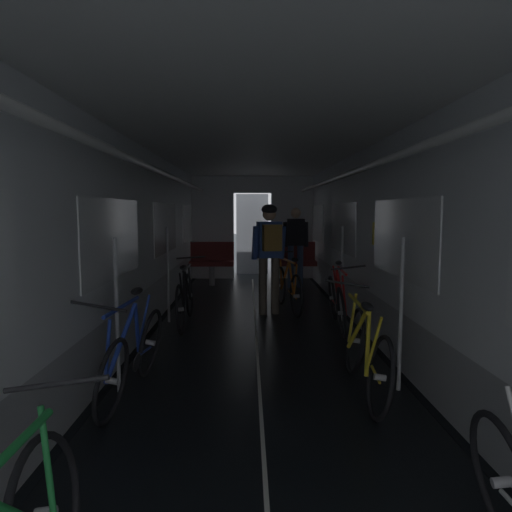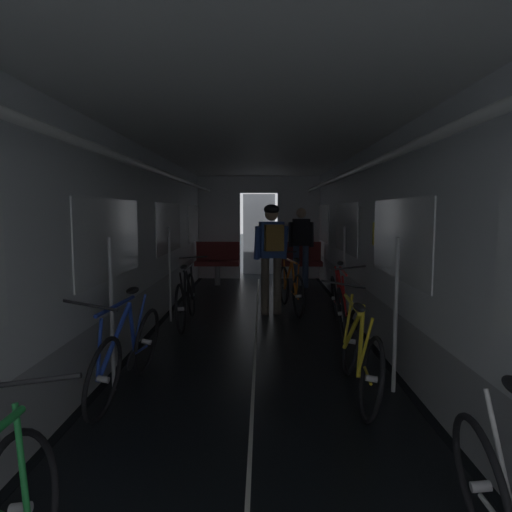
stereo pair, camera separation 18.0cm
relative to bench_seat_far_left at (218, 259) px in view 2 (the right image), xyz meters
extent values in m
cube|color=black|center=(-0.51, -4.82, -0.56)|extent=(0.08, 11.50, 0.01)
cube|color=black|center=(2.31, -4.82, -0.56)|extent=(0.08, 11.50, 0.01)
cube|color=beige|center=(0.90, -4.82, -0.56)|extent=(0.03, 11.27, 0.00)
cube|color=#9EA0A5|center=(-0.61, -4.82, -0.27)|extent=(0.12, 11.50, 0.60)
cube|color=silver|center=(-0.61, -4.82, 0.96)|extent=(0.12, 11.50, 1.85)
cube|color=white|center=(-0.54, -5.40, 0.78)|extent=(0.02, 1.90, 0.80)
cube|color=white|center=(-0.54, -2.52, 0.78)|extent=(0.02, 1.90, 0.80)
cube|color=white|center=(-0.54, 0.35, 0.78)|extent=(0.02, 1.90, 0.80)
cube|color=yellow|center=(-0.54, -4.57, 0.78)|extent=(0.01, 0.20, 0.28)
cylinder|color=white|center=(-0.27, -4.82, 1.53)|extent=(0.07, 11.04, 0.07)
cylinder|color=#B7BABF|center=(-0.37, -5.97, 0.13)|extent=(0.04, 0.04, 1.40)
cylinder|color=#B7BABF|center=(-0.37, -3.37, 0.13)|extent=(0.04, 0.04, 1.40)
cube|color=#9EA0A5|center=(2.41, -4.82, -0.27)|extent=(0.12, 11.50, 0.60)
cube|color=silver|center=(2.41, -4.82, 0.96)|extent=(0.12, 11.50, 1.85)
cube|color=white|center=(2.35, -5.40, 0.78)|extent=(0.02, 1.90, 0.80)
cube|color=white|center=(2.35, -2.52, 0.78)|extent=(0.02, 1.90, 0.80)
cube|color=white|center=(2.35, 0.35, 0.78)|extent=(0.02, 1.90, 0.80)
cube|color=yellow|center=(2.35, -4.43, 0.78)|extent=(0.01, 0.20, 0.28)
cylinder|color=white|center=(2.07, -4.82, 1.53)|extent=(0.07, 11.04, 0.07)
cylinder|color=#B7BABF|center=(2.17, -5.97, 0.13)|extent=(0.04, 0.04, 1.40)
cylinder|color=#B7BABF|center=(2.17, -3.37, 0.13)|extent=(0.04, 0.04, 1.40)
cube|color=silver|center=(-0.05, 0.99, 0.66)|extent=(1.00, 0.12, 2.45)
cube|color=silver|center=(1.85, 0.99, 0.66)|extent=(1.00, 0.12, 2.45)
cube|color=silver|center=(0.90, 0.99, 1.68)|extent=(0.90, 0.12, 0.40)
cube|color=#4C4F54|center=(0.90, 1.69, 0.46)|extent=(0.81, 0.04, 2.05)
cube|color=white|center=(0.90, -4.82, 1.94)|extent=(3.14, 11.62, 0.12)
cylinder|color=gray|center=(0.00, -0.07, -0.35)|extent=(0.12, 0.12, 0.44)
cube|color=maroon|center=(0.00, -0.07, -0.08)|extent=(0.96, 0.44, 0.10)
cube|color=maroon|center=(0.00, 0.12, 0.17)|extent=(0.96, 0.08, 0.40)
torus|color=gray|center=(-0.43, 0.15, 0.37)|extent=(0.14, 0.14, 0.02)
cylinder|color=gray|center=(1.80, -0.07, -0.35)|extent=(0.12, 0.12, 0.44)
cube|color=maroon|center=(1.80, -0.07, -0.08)|extent=(0.96, 0.44, 0.10)
cube|color=maroon|center=(1.80, 0.12, 0.17)|extent=(0.96, 0.08, 0.40)
torus|color=gray|center=(1.37, 0.15, 0.37)|extent=(0.14, 0.14, 0.02)
torus|color=black|center=(1.83, -6.53, -0.24)|extent=(0.17, 0.68, 0.67)
cylinder|color=#B2B2B7|center=(1.83, -6.53, -0.24)|extent=(0.10, 0.05, 0.06)
torus|color=black|center=(1.88, -5.51, -0.24)|extent=(0.17, 0.68, 0.67)
cylinder|color=#B2B2B7|center=(1.88, -5.51, -0.24)|extent=(0.10, 0.05, 0.06)
cylinder|color=yellow|center=(1.83, -5.83, -0.02)|extent=(0.11, 0.54, 0.56)
cylinder|color=yellow|center=(1.81, -6.24, -0.02)|extent=(0.13, 0.34, 0.55)
cylinder|color=yellow|center=(1.78, -5.98, 0.24)|extent=(0.07, 0.82, 0.04)
cylinder|color=yellow|center=(1.80, -6.46, 0.00)|extent=(0.09, 0.17, 0.49)
cylinder|color=yellow|center=(1.85, -6.31, -0.26)|extent=(0.05, 0.45, 0.07)
cylinder|color=yellow|center=(1.84, -5.54, 0.00)|extent=(0.11, 0.09, 0.49)
cylinder|color=black|center=(1.86, -6.08, -0.28)|extent=(0.05, 0.17, 0.17)
ellipsoid|color=black|center=(1.75, -6.41, 0.30)|extent=(0.11, 0.24, 0.07)
cylinder|color=black|center=(1.79, -5.52, 0.34)|extent=(0.44, 0.04, 0.09)
torus|color=black|center=(-0.17, -5.56, -0.24)|extent=(0.19, 0.68, 0.67)
cylinder|color=#B2B2B7|center=(-0.17, -5.56, -0.24)|extent=(0.10, 0.06, 0.06)
torus|color=black|center=(-0.25, -6.57, -0.24)|extent=(0.19, 0.68, 0.67)
cylinder|color=#B2B2B7|center=(-0.25, -6.57, -0.24)|extent=(0.10, 0.06, 0.06)
cylinder|color=#2342B7|center=(-0.26, -6.26, -0.02)|extent=(0.16, 0.53, 0.56)
cylinder|color=#2342B7|center=(-0.23, -5.85, -0.02)|extent=(0.10, 0.35, 0.55)
cylinder|color=#2342B7|center=(-0.29, -6.10, 0.24)|extent=(0.10, 0.82, 0.04)
cylinder|color=#2342B7|center=(-0.21, -5.62, 0.00)|extent=(0.11, 0.16, 0.49)
cylinder|color=#2342B7|center=(-0.18, -5.78, -0.26)|extent=(0.06, 0.45, 0.07)
cylinder|color=#2342B7|center=(-0.28, -6.54, 0.00)|extent=(0.10, 0.10, 0.49)
cylinder|color=black|center=(-0.20, -6.01, -0.28)|extent=(0.05, 0.17, 0.17)
ellipsoid|color=black|center=(-0.26, -5.67, 0.30)|extent=(0.12, 0.25, 0.07)
cylinder|color=black|center=(-0.34, -6.56, 0.34)|extent=(0.44, 0.06, 0.09)
torus|color=black|center=(-0.10, -4.05, -0.23)|extent=(0.09, 0.67, 0.67)
cylinder|color=#B2B2B7|center=(-0.10, -4.05, -0.23)|extent=(0.09, 0.05, 0.06)
torus|color=black|center=(-0.11, -3.03, -0.23)|extent=(0.09, 0.67, 0.67)
cylinder|color=#B2B2B7|center=(-0.11, -3.03, -0.23)|extent=(0.09, 0.05, 0.06)
cylinder|color=black|center=(-0.09, -3.35, -0.01)|extent=(0.07, 0.54, 0.56)
cylinder|color=black|center=(-0.09, -3.76, -0.01)|extent=(0.07, 0.34, 0.55)
cylinder|color=black|center=(-0.08, -3.50, 0.25)|extent=(0.05, 0.82, 0.04)
cylinder|color=black|center=(-0.08, -3.98, 0.01)|extent=(0.05, 0.16, 0.49)
cylinder|color=black|center=(-0.10, -3.83, -0.26)|extent=(0.03, 0.45, 0.07)
cylinder|color=black|center=(-0.10, -3.06, 0.01)|extent=(0.06, 0.09, 0.49)
cylinder|color=black|center=(-0.11, -3.60, -0.28)|extent=(0.02, 0.17, 0.17)
ellipsoid|color=black|center=(-0.07, -3.93, 0.31)|extent=(0.10, 0.24, 0.07)
cylinder|color=black|center=(-0.08, -3.04, 0.35)|extent=(0.44, 0.03, 0.05)
torus|color=black|center=(2.02, -7.92, -0.24)|extent=(0.18, 0.68, 0.67)
cylinder|color=#B2B2B7|center=(2.02, -7.92, -0.24)|extent=(0.10, 0.06, 0.06)
cylinder|color=silver|center=(2.05, -7.99, 0.00)|extent=(0.09, 0.17, 0.49)
torus|color=black|center=(2.07, -3.26, -0.23)|extent=(0.16, 0.68, 0.67)
cylinder|color=#B2B2B7|center=(2.07, -3.26, -0.23)|extent=(0.10, 0.06, 0.06)
torus|color=black|center=(1.99, -4.28, -0.23)|extent=(0.16, 0.68, 0.67)
cylinder|color=#B2B2B7|center=(1.99, -4.28, -0.23)|extent=(0.10, 0.06, 0.06)
cylinder|color=red|center=(2.04, -3.97, -0.02)|extent=(0.07, 0.54, 0.56)
cylinder|color=red|center=(2.07, -3.56, -0.02)|extent=(0.12, 0.34, 0.55)
cylinder|color=red|center=(2.08, -3.81, 0.25)|extent=(0.10, 0.82, 0.04)
cylinder|color=red|center=(2.09, -3.33, 0.01)|extent=(0.07, 0.17, 0.49)
cylinder|color=red|center=(2.05, -3.48, -0.26)|extent=(0.06, 0.45, 0.07)
cylinder|color=red|center=(2.02, -4.25, 0.01)|extent=(0.09, 0.09, 0.49)
cylinder|color=black|center=(2.03, -3.71, -0.28)|extent=(0.04, 0.17, 0.17)
ellipsoid|color=black|center=(2.12, -3.38, 0.31)|extent=(0.11, 0.25, 0.07)
cylinder|color=black|center=(2.06, -4.27, 0.35)|extent=(0.44, 0.05, 0.08)
torus|color=black|center=(-0.08, -8.11, -0.24)|extent=(0.12, 0.67, 0.67)
cylinder|color=#B2B2B7|center=(-0.08, -8.11, -0.24)|extent=(0.10, 0.05, 0.06)
cylinder|color=#1E8438|center=(-0.04, -8.14, 0.01)|extent=(0.09, 0.09, 0.49)
cylinder|color=black|center=(0.00, -8.12, 0.34)|extent=(0.44, 0.03, 0.08)
cylinder|color=brown|center=(1.03, -2.90, -0.12)|extent=(0.13, 0.13, 0.90)
cylinder|color=brown|center=(1.23, -2.86, -0.12)|extent=(0.13, 0.13, 0.90)
cube|color=#2D4C99|center=(1.13, -2.88, 0.61)|extent=(0.40, 0.29, 0.56)
cylinder|color=#2D4C99|center=(0.91, -2.90, 0.56)|extent=(0.13, 0.21, 0.53)
cylinder|color=#2D4C99|center=(1.34, -2.81, 0.56)|extent=(0.13, 0.21, 0.53)
sphere|color=tan|center=(1.13, -2.88, 1.01)|extent=(0.21, 0.21, 0.21)
ellipsoid|color=black|center=(1.13, -2.88, 1.08)|extent=(0.29, 0.32, 0.16)
cube|color=olive|center=(1.16, -3.04, 0.65)|extent=(0.31, 0.21, 0.40)
torus|color=black|center=(1.54, -3.13, -0.23)|extent=(0.15, 0.67, 0.67)
cylinder|color=#B2B2B7|center=(1.54, -3.13, -0.23)|extent=(0.10, 0.06, 0.05)
torus|color=black|center=(1.36, -2.12, -0.23)|extent=(0.15, 0.67, 0.67)
cylinder|color=#B2B2B7|center=(1.36, -2.12, -0.23)|extent=(0.10, 0.06, 0.05)
cylinder|color=orange|center=(1.42, -2.43, -0.01)|extent=(0.13, 0.54, 0.56)
cylinder|color=orange|center=(1.49, -2.84, -0.01)|extent=(0.10, 0.34, 0.55)
cylinder|color=orange|center=(1.44, -2.59, 0.25)|extent=(0.18, 0.81, 0.03)
cylinder|color=orange|center=(1.53, -3.06, 0.01)|extent=(0.05, 0.17, 0.49)
cylinder|color=orange|center=(1.50, -2.91, -0.26)|extent=(0.10, 0.45, 0.07)
cylinder|color=orange|center=(1.37, -2.15, 0.01)|extent=(0.04, 0.09, 0.49)
cylinder|color=black|center=(1.46, -2.69, -0.28)|extent=(0.04, 0.17, 0.17)
ellipsoid|color=black|center=(1.52, -3.01, 0.31)|extent=(0.13, 0.25, 0.06)
cylinder|color=black|center=(1.36, -2.13, 0.35)|extent=(0.44, 0.10, 0.03)
cylinder|color=#384C75|center=(1.90, -0.37, -0.12)|extent=(0.13, 0.13, 0.90)
cylinder|color=#384C75|center=(1.70, -0.37, -0.12)|extent=(0.13, 0.13, 0.90)
cube|color=black|center=(1.80, -0.37, 0.61)|extent=(0.36, 0.22, 0.56)
cylinder|color=black|center=(2.02, -0.39, 0.56)|extent=(0.09, 0.20, 0.53)
cylinder|color=black|center=(1.58, -0.39, 0.56)|extent=(0.09, 0.20, 0.53)
sphere|color=beige|center=(1.80, -0.37, 1.01)|extent=(0.21, 0.21, 0.21)
camera|label=1|loc=(0.80, -9.98, 1.07)|focal=32.02mm
camera|label=2|loc=(0.98, -9.98, 1.07)|focal=32.02mm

